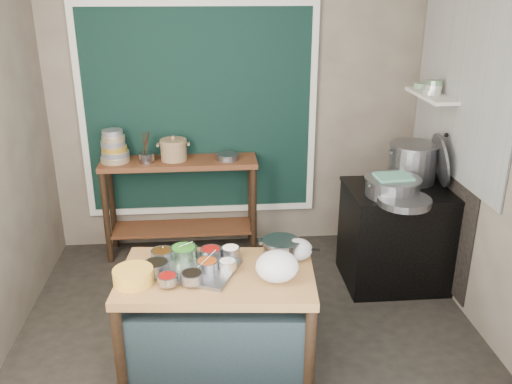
{
  "coord_description": "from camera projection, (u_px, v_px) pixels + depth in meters",
  "views": [
    {
      "loc": [
        -0.24,
        -3.57,
        2.5
      ],
      "look_at": [
        0.08,
        0.25,
        1.01
      ],
      "focal_mm": 38.0,
      "sensor_mm": 36.0,
      "label": 1
    }
  ],
  "objects": [
    {
      "name": "floor",
      "position": [
        248.0,
        324.0,
        4.25
      ],
      "size": [
        3.5,
        3.0,
        0.02
      ],
      "primitive_type": "cube",
      "color": "#2A2620",
      "rests_on": "ground"
    },
    {
      "name": "back_wall",
      "position": [
        236.0,
        106.0,
        5.14
      ],
      "size": [
        3.5,
        0.02,
        2.8
      ],
      "primitive_type": "cube",
      "color": "#756C5A",
      "rests_on": "floor"
    },
    {
      "name": "right_wall",
      "position": [
        492.0,
        146.0,
        3.88
      ],
      "size": [
        0.02,
        3.0,
        2.8
      ],
      "primitive_type": "cube",
      "color": "#756C5A",
      "rests_on": "floor"
    },
    {
      "name": "curtain_panel",
      "position": [
        199.0,
        113.0,
        5.09
      ],
      "size": [
        2.1,
        0.02,
        1.9
      ],
      "primitive_type": "cube",
      "color": "black",
      "rests_on": "back_wall"
    },
    {
      "name": "curtain_frame",
      "position": [
        199.0,
        113.0,
        5.08
      ],
      "size": [
        2.22,
        0.03,
        2.02
      ],
      "primitive_type": null,
      "color": "beige",
      "rests_on": "back_wall"
    },
    {
      "name": "tile_panel",
      "position": [
        463.0,
        71.0,
        4.22
      ],
      "size": [
        0.02,
        1.7,
        1.7
      ],
      "primitive_type": "cube",
      "color": "#B2B2AA",
      "rests_on": "right_wall"
    },
    {
      "name": "soot_patch",
      "position": [
        441.0,
        202.0,
        4.73
      ],
      "size": [
        0.01,
        1.3,
        1.3
      ],
      "primitive_type": "cube",
      "color": "black",
      "rests_on": "right_wall"
    },
    {
      "name": "wall_shelf",
      "position": [
        432.0,
        96.0,
        4.58
      ],
      "size": [
        0.22,
        0.7,
        0.03
      ],
      "primitive_type": "cube",
      "color": "beige",
      "rests_on": "right_wall"
    },
    {
      "name": "prep_table",
      "position": [
        218.0,
        322.0,
        3.62
      ],
      "size": [
        1.31,
        0.83,
        0.75
      ],
      "primitive_type": "cube",
      "rotation": [
        0.0,
        0.0,
        -0.09
      ],
      "color": "brown",
      "rests_on": "floor"
    },
    {
      "name": "back_counter",
      "position": [
        181.0,
        207.0,
        5.22
      ],
      "size": [
        1.45,
        0.4,
        0.95
      ],
      "primitive_type": "cube",
      "color": "#5D2E1A",
      "rests_on": "floor"
    },
    {
      "name": "stove_block",
      "position": [
        398.0,
        237.0,
        4.71
      ],
      "size": [
        0.9,
        0.68,
        0.85
      ],
      "primitive_type": "cube",
      "color": "black",
      "rests_on": "floor"
    },
    {
      "name": "stove_top",
      "position": [
        403.0,
        190.0,
        4.55
      ],
      "size": [
        0.92,
        0.69,
        0.03
      ],
      "primitive_type": "cube",
      "color": "black",
      "rests_on": "stove_block"
    },
    {
      "name": "condiment_tray",
      "position": [
        192.0,
        268.0,
        3.52
      ],
      "size": [
        0.67,
        0.59,
        0.03
      ],
      "primitive_type": "cube",
      "rotation": [
        0.0,
        0.0,
        -0.4
      ],
      "color": "gray",
      "rests_on": "prep_table"
    },
    {
      "name": "condiment_bowls",
      "position": [
        189.0,
        261.0,
        3.52
      ],
      "size": [
        0.62,
        0.49,
        0.07
      ],
      "color": "gray",
      "rests_on": "condiment_tray"
    },
    {
      "name": "yellow_basin",
      "position": [
        133.0,
        276.0,
        3.35
      ],
      "size": [
        0.33,
        0.33,
        0.1
      ],
      "primitive_type": "cylinder",
      "rotation": [
        0.0,
        0.0,
        0.42
      ],
      "color": "gold",
      "rests_on": "prep_table"
    },
    {
      "name": "saucepan",
      "position": [
        281.0,
        250.0,
        3.63
      ],
      "size": [
        0.31,
        0.31,
        0.14
      ],
      "primitive_type": null,
      "rotation": [
        0.0,
        0.0,
        -0.22
      ],
      "color": "gray",
      "rests_on": "prep_table"
    },
    {
      "name": "plastic_bag_a",
      "position": [
        277.0,
        266.0,
        3.36
      ],
      "size": [
        0.28,
        0.25,
        0.2
      ],
      "primitive_type": "ellipsoid",
      "rotation": [
        0.0,
        0.0,
        0.06
      ],
      "color": "white",
      "rests_on": "prep_table"
    },
    {
      "name": "plastic_bag_b",
      "position": [
        298.0,
        249.0,
        3.63
      ],
      "size": [
        0.24,
        0.22,
        0.15
      ],
      "primitive_type": "ellipsoid",
      "rotation": [
        0.0,
        0.0,
        0.29
      ],
      "color": "white",
      "rests_on": "prep_table"
    },
    {
      "name": "bowl_stack",
      "position": [
        114.0,
        148.0,
        4.95
      ],
      "size": [
        0.26,
        0.26,
        0.3
      ],
      "color": "tan",
      "rests_on": "back_counter"
    },
    {
      "name": "utensil_cup",
      "position": [
        147.0,
        158.0,
        4.96
      ],
      "size": [
        0.19,
        0.19,
        0.09
      ],
      "primitive_type": "cylinder",
      "rotation": [
        0.0,
        0.0,
        0.37
      ],
      "color": "gray",
      "rests_on": "back_counter"
    },
    {
      "name": "ceramic_crock",
      "position": [
        174.0,
        151.0,
        5.02
      ],
      "size": [
        0.27,
        0.27,
        0.18
      ],
      "primitive_type": null,
      "rotation": [
        0.0,
        0.0,
        0.03
      ],
      "color": "olive",
      "rests_on": "back_counter"
    },
    {
      "name": "wide_bowl",
      "position": [
        227.0,
        157.0,
        5.05
      ],
      "size": [
        0.28,
        0.28,
        0.05
      ],
      "primitive_type": "cylinder",
      "rotation": [
        0.0,
        0.0,
        -0.42
      ],
      "color": "gray",
      "rests_on": "back_counter"
    },
    {
      "name": "stock_pot",
      "position": [
        413.0,
        163.0,
        4.65
      ],
      "size": [
        0.48,
        0.48,
        0.33
      ],
      "primitive_type": null,
      "rotation": [
        0.0,
        0.0,
        0.15
      ],
      "color": "gray",
      "rests_on": "stove_top"
    },
    {
      "name": "pot_lid",
      "position": [
        441.0,
        160.0,
        4.53
      ],
      "size": [
        0.17,
        0.47,
        0.46
      ],
      "primitive_type": "cylinder",
      "rotation": [
        0.0,
        1.36,
        -0.13
      ],
      "color": "gray",
      "rests_on": "stove_top"
    },
    {
      "name": "steamer",
      "position": [
        392.0,
        187.0,
        4.37
      ],
      "size": [
        0.59,
        0.59,
        0.15
      ],
      "primitive_type": null,
      "rotation": [
        0.0,
        0.0,
        0.32
      ],
      "color": "gray",
      "rests_on": "stove_top"
    },
    {
      "name": "green_cloth",
      "position": [
        393.0,
        177.0,
        4.34
      ],
      "size": [
        0.3,
        0.24,
        0.02
      ],
      "primitive_type": "cube",
      "rotation": [
        0.0,
        0.0,
        0.08
      ],
      "color": "#5DAB7F",
      "rests_on": "steamer"
    },
    {
      "name": "shallow_pan",
      "position": [
        404.0,
        201.0,
        4.21
      ],
      "size": [
        0.45,
        0.45,
        0.05
      ],
      "primitive_type": "cylinder",
      "rotation": [
        0.0,
        0.0,
        0.08
      ],
      "color": "gray",
      "rests_on": "stove_top"
    },
    {
      "name": "shelf_bowl_stack",
      "position": [
        434.0,
        88.0,
        4.54
      ],
      "size": [
        0.15,
        0.15,
        0.12
      ],
      "color": "silver",
      "rests_on": "wall_shelf"
    },
    {
      "name": "shelf_bowl_green",
      "position": [
        421.0,
        86.0,
        4.8
      ],
      "size": [
        0.13,
        0.13,
        0.05
      ],
      "primitive_type": "cylinder",
      "rotation": [
        0.0,
        0.0,
        0.05
      ],
      "color": "gray",
      "rests_on": "wall_shelf"
    }
  ]
}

